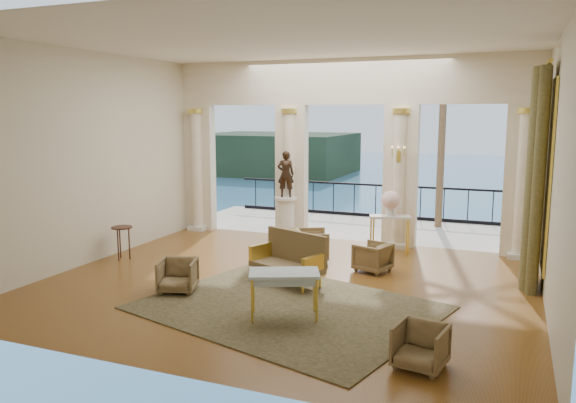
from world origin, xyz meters
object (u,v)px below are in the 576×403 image
at_px(side_table, 122,231).
at_px(console_table, 390,222).
at_px(armchair_c, 373,256).
at_px(armchair_a, 178,274).
at_px(armchair_b, 421,344).
at_px(statue, 286,174).
at_px(settee, 290,258).
at_px(armchair_d, 310,244).
at_px(pedestal, 286,220).
at_px(game_table, 284,276).

bearing_deg(side_table, console_table, 27.30).
bearing_deg(armchair_c, console_table, -161.82).
relative_size(armchair_a, armchair_b, 1.05).
bearing_deg(armchair_a, console_table, 36.34).
relative_size(armchair_a, statue, 0.57).
relative_size(settee, side_table, 2.16).
bearing_deg(armchair_c, armchair_a, -29.90).
distance_m(armchair_a, armchair_d, 3.29).
bearing_deg(armchair_b, pedestal, 135.29).
xyz_separation_m(armchair_d, settee, (0.18, -1.65, 0.10)).
xyz_separation_m(armchair_a, pedestal, (0.24, 4.58, 0.20)).
bearing_deg(statue, armchair_c, 124.93).
xyz_separation_m(statue, console_table, (2.72, -0.35, -0.96)).
relative_size(armchair_b, settee, 0.39).
distance_m(armchair_d, statue, 2.45).
bearing_deg(armchair_c, armchair_d, -83.58).
distance_m(armchair_b, armchair_d, 5.35).
height_order(settee, console_table, settee).
bearing_deg(game_table, console_table, 58.34).
bearing_deg(pedestal, armchair_c, -35.99).
bearing_deg(game_table, armchair_c, 54.24).
distance_m(armchair_c, statue, 3.62).
height_order(armchair_b, armchair_c, armchair_c).
relative_size(armchair_a, settee, 0.42).
bearing_deg(armchair_d, armchair_a, 126.42).
relative_size(armchair_d, settee, 0.48).
distance_m(console_table, side_table, 6.01).
bearing_deg(statue, game_table, 92.77).
height_order(armchair_c, console_table, console_table).
xyz_separation_m(settee, statue, (-1.44, 3.30, 1.21)).
xyz_separation_m(pedestal, side_table, (-2.62, -3.11, 0.10)).
distance_m(armchair_a, game_table, 2.34).
bearing_deg(side_table, armchair_c, 12.04).
height_order(armchair_d, console_table, console_table).
xyz_separation_m(armchair_b, game_table, (-2.27, 1.00, 0.36)).
height_order(armchair_a, statue, statue).
xyz_separation_m(statue, side_table, (-2.62, -3.11, -1.05)).
bearing_deg(pedestal, statue, 90.00).
relative_size(game_table, side_table, 1.67).
relative_size(armchair_c, console_table, 0.66).
height_order(armchair_a, game_table, game_table).
bearing_deg(statue, armchair_d, 108.06).
distance_m(armchair_d, console_table, 2.00).
relative_size(settee, statue, 1.38).
bearing_deg(armchair_c, game_table, 6.06).
distance_m(pedestal, side_table, 4.06).
bearing_deg(pedestal, console_table, -7.30).
bearing_deg(side_table, armchair_a, -31.91).
relative_size(armchair_d, console_table, 0.77).
height_order(settee, side_table, settee).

